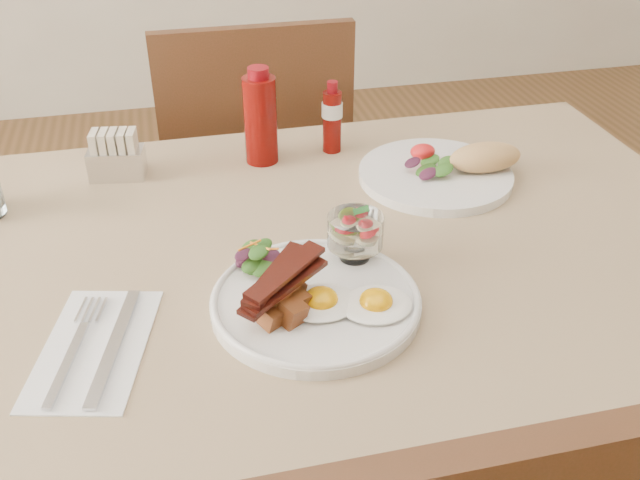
% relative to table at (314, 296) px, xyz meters
% --- Properties ---
extents(table, '(1.33, 0.88, 0.75)m').
position_rel_table_xyz_m(table, '(0.00, 0.00, 0.00)').
color(table, '#562C1B').
rests_on(table, ground).
extents(chair_far, '(0.42, 0.42, 0.93)m').
position_rel_table_xyz_m(chair_far, '(0.00, 0.66, -0.14)').
color(chair_far, '#562C1B').
rests_on(chair_far, ground).
extents(main_plate, '(0.28, 0.28, 0.02)m').
position_rel_table_xyz_m(main_plate, '(-0.03, -0.14, 0.10)').
color(main_plate, silver).
rests_on(main_plate, table).
extents(fried_eggs, '(0.19, 0.13, 0.03)m').
position_rel_table_xyz_m(fried_eggs, '(0.01, -0.17, 0.11)').
color(fried_eggs, white).
rests_on(fried_eggs, main_plate).
extents(bacon_potato_pile, '(0.13, 0.12, 0.06)m').
position_rel_table_xyz_m(bacon_potato_pile, '(-0.08, -0.16, 0.13)').
color(bacon_potato_pile, brown).
rests_on(bacon_potato_pile, main_plate).
extents(side_salad, '(0.07, 0.06, 0.04)m').
position_rel_table_xyz_m(side_salad, '(-0.09, -0.05, 0.12)').
color(side_salad, '#245015').
rests_on(side_salad, main_plate).
extents(fruit_cup, '(0.08, 0.08, 0.08)m').
position_rel_table_xyz_m(fruit_cup, '(0.05, -0.06, 0.15)').
color(fruit_cup, white).
rests_on(fruit_cup, main_plate).
extents(second_plate, '(0.29, 0.27, 0.07)m').
position_rel_table_xyz_m(second_plate, '(0.28, 0.17, 0.11)').
color(second_plate, silver).
rests_on(second_plate, table).
extents(ketchup_bottle, '(0.07, 0.07, 0.18)m').
position_rel_table_xyz_m(ketchup_bottle, '(-0.03, 0.31, 0.17)').
color(ketchup_bottle, '#610805').
rests_on(ketchup_bottle, table).
extents(hot_sauce_bottle, '(0.05, 0.05, 0.14)m').
position_rel_table_xyz_m(hot_sauce_bottle, '(0.11, 0.32, 0.15)').
color(hot_sauce_bottle, '#610805').
rests_on(hot_sauce_bottle, table).
extents(sugar_caddy, '(0.10, 0.07, 0.09)m').
position_rel_table_xyz_m(sugar_caddy, '(-0.28, 0.30, 0.13)').
color(sugar_caddy, silver).
rests_on(sugar_caddy, table).
extents(napkin_cutlery, '(0.18, 0.25, 0.01)m').
position_rel_table_xyz_m(napkin_cutlery, '(-0.31, -0.16, 0.09)').
color(napkin_cutlery, white).
rests_on(napkin_cutlery, table).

